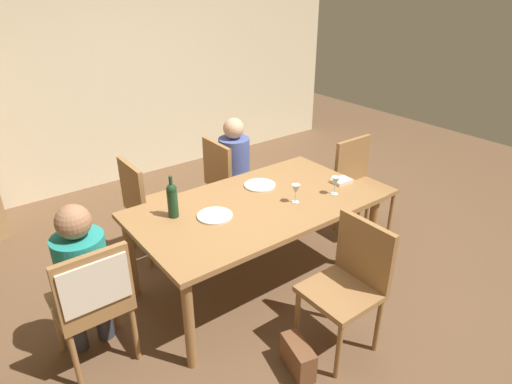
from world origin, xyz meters
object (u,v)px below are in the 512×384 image
Objects in this scene: handbag at (298,357)px; dinner_plate_host at (260,185)px; person_woman_host at (83,273)px; dining_table at (256,212)px; wine_bottle_tall_green at (172,199)px; chair_far_right at (227,178)px; chair_right_end at (359,180)px; chair_far_left at (147,202)px; wine_glass_centre at (335,182)px; dinner_plate_guest_left at (215,216)px; chair_near at (350,278)px; person_man_bearded at (237,164)px; chair_left_end at (93,294)px; wine_glass_near_left at (296,190)px.

dinner_plate_host is at bearing 63.50° from handbag.
person_woman_host is 1.45m from handbag.
dinner_plate_host is (0.22, 0.23, 0.08)m from dining_table.
wine_bottle_tall_green is (-0.60, 0.21, 0.21)m from dining_table.
chair_far_right reaches higher than dining_table.
chair_far_right is 1.98m from handbag.
chair_right_end is 1.13m from dinner_plate_host.
person_woman_host is at bearing 178.88° from dining_table.
person_woman_host is at bearing -166.11° from wine_bottle_tall_green.
chair_right_end is 2.87× the size of wine_bottle_tall_green.
handbag is (-1.67, -0.99, -0.42)m from chair_right_end.
chair_right_end is at bearing 1.33° from person_woman_host.
dining_table is at bearing 29.46° from chair_far_left.
wine_glass_centre is 1.01m from dinner_plate_guest_left.
wine_bottle_tall_green is at bearing 31.59° from chair_near.
chair_far_left is 3.54× the size of dinner_plate_guest_left.
person_man_bearded is at bearing 90.00° from chair_far_right.
chair_far_right is 3.51× the size of dinner_plate_host.
person_man_bearded reaches higher than chair_far_left.
chair_left_end is at bearing 61.00° from chair_near.
chair_far_right reaches higher than dinner_plate_host.
person_woman_host is at bearing -172.34° from dinner_plate_host.
dinner_plate_host is (-1.11, 0.15, 0.21)m from chair_right_end.
wine_bottle_tall_green is at bearing 13.89° from person_woman_host.
handbag is (-0.69, -1.81, -0.42)m from chair_far_right.
person_man_bearded is (0.36, 1.81, 0.11)m from chair_near.
chair_right_end reaches higher than dinner_plate_host.
wine_glass_centre reaches higher than handbag.
chair_near is 3.29× the size of handbag.
chair_right_end is 1.95m from wine_bottle_tall_green.
person_man_bearded is 1.20m from dinner_plate_guest_left.
chair_far_left is 1.63m from wine_glass_centre.
chair_left_end is 0.16m from person_woman_host.
chair_left_end is at bearing -155.62° from wine_bottle_tall_green.
dining_table is 1.32m from person_woman_host.
chair_right_end is at bearing 2.21° from dinner_plate_guest_left.
wine_glass_near_left is at bearing -12.95° from chair_near.
chair_left_end is at bearing -58.20° from chair_far_right.
chair_far_right is 3.29× the size of handbag.
person_man_bearded is at bearing 79.80° from wine_glass_near_left.
chair_far_left is 1.00× the size of chair_right_end.
chair_far_left is at bearing -90.00° from person_man_bearded.
chair_far_right and chair_near have the same top height.
dinner_plate_guest_left reaches higher than dining_table.
person_woman_host is at bearing 56.55° from chair_near.
person_woman_host is 1.98m from person_man_bearded.
chair_right_end is 1.20m from person_man_bearded.
dinner_plate_host is at bearing 47.31° from chair_far_left.
dinner_plate_guest_left is at bearing -42.53° from person_man_bearded.
dinner_plate_guest_left is (-1.68, -0.06, 0.21)m from chair_right_end.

